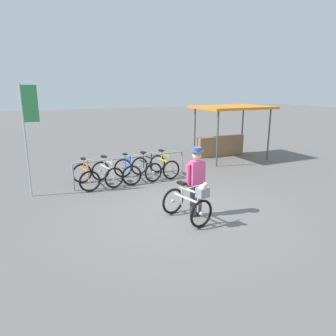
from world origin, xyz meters
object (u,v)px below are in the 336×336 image
Objects in this scene: featured_bicycle at (190,202)px; banner_flag at (28,119)px; market_stall at (227,126)px; racked_bike_yellow at (164,166)px; person_with_featured_bike at (196,179)px; racked_bike_black at (146,168)px; racked_bike_blue at (127,170)px; racked_bike_orange at (86,176)px; racked_bike_white at (107,173)px.

featured_bicycle is 0.39× the size of banner_flag.
market_stall is at bearing 15.26° from banner_flag.
racked_bike_yellow is 0.67× the size of person_with_featured_bike.
featured_bicycle is (-0.29, -3.87, 0.12)m from racked_bike_black.
racked_bike_blue is 3.66m from person_with_featured_bike.
racked_bike_black is 0.69× the size of person_with_featured_bike.
featured_bicycle is 7.38m from market_stall.
featured_bicycle is 0.61m from person_with_featured_bike.
person_with_featured_bike is at bearing -89.94° from racked_bike_black.
featured_bicycle is at bearing -63.92° from racked_bike_orange.
racked_bike_blue is 5.52m from market_stall.
market_stall is (4.41, 1.75, 1.03)m from racked_bike_black.
racked_bike_orange is 0.70m from racked_bike_white.
racked_bike_blue is 0.93× the size of racked_bike_black.
racked_bike_white is at bearing 111.87° from person_with_featured_bike.
racked_bike_black is 1.03× the size of racked_bike_yellow.
banner_flag is (-3.57, -0.43, 1.86)m from racked_bike_black.
racked_bike_white is 0.38× the size of banner_flag.
featured_bicycle is at bearing -73.58° from racked_bike_white.
racked_bike_black is 3.88m from featured_bicycle.
racked_bike_blue is 3.44m from banner_flag.
banner_flag reaches higher than racked_bike_orange.
racked_bike_blue is 0.89× the size of featured_bicycle.
racked_bike_yellow is 4.68m from banner_flag.
banner_flag reaches higher than racked_bike_yellow.
featured_bicycle is (1.80, -3.68, 0.12)m from racked_bike_orange.
featured_bicycle is (-0.99, -3.93, 0.12)m from racked_bike_yellow.
racked_bike_orange is 4.05m from person_with_featured_bike.
featured_bicycle is at bearing -104.13° from racked_bike_yellow.
racked_bike_orange is 4.10m from featured_bicycle.
racked_bike_white is 1.01× the size of racked_bike_black.
person_with_featured_bike reaches higher than racked_bike_blue.
market_stall is (5.81, 1.87, 1.03)m from racked_bike_white.
racked_bike_white is at bearing 8.03° from banner_flag.
racked_bike_black is (0.70, 0.06, 0.00)m from racked_bike_blue.
racked_bike_black is 0.96× the size of featured_bicycle.
racked_bike_yellow is at bearing 5.13° from racked_bike_orange.
racked_bike_blue is 0.96× the size of racked_bike_yellow.
racked_bike_black is at bearing 5.13° from racked_bike_orange.
racked_bike_blue and racked_bike_yellow have the same top height.
featured_bicycle reaches higher than racked_bike_black.
racked_bike_white is 6.19m from market_stall.
person_with_featured_bike is at bearing -41.67° from banner_flag.
market_stall is (6.50, 1.93, 1.03)m from racked_bike_orange.
racked_bike_orange is at bearing -174.87° from racked_bike_blue.
racked_bike_white is 1.09× the size of racked_bike_blue.
racked_bike_white is 2.88m from banner_flag.
racked_bike_blue is 0.65× the size of person_with_featured_bike.
racked_bike_yellow is (2.09, 0.19, -0.00)m from racked_bike_white.
racked_bike_black is at bearing 85.68° from featured_bicycle.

